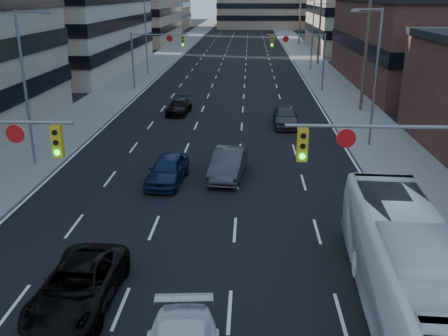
% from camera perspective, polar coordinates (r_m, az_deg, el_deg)
% --- Properties ---
extents(road_surface, '(18.00, 300.00, 0.02)m').
position_cam_1_polar(road_surface, '(138.19, 1.98, 15.29)').
color(road_surface, black).
rests_on(road_surface, ground).
extents(sidewalk_left, '(5.00, 300.00, 0.15)m').
position_cam_1_polar(sidewalk_left, '(138.86, -2.94, 15.32)').
color(sidewalk_left, slate).
rests_on(sidewalk_left, ground).
extents(sidewalk_right, '(5.00, 300.00, 0.15)m').
position_cam_1_polar(sidewalk_right, '(138.47, 6.92, 15.20)').
color(sidewalk_right, slate).
rests_on(sidewalk_right, ground).
extents(office_left_far, '(20.00, 30.00, 16.00)m').
position_cam_1_polar(office_left_far, '(111.00, -11.40, 18.07)').
color(office_left_far, gray).
rests_on(office_left_far, ground).
extents(storefront_right_mid, '(20.00, 30.00, 9.00)m').
position_cam_1_polar(storefront_right_mid, '(61.99, 23.98, 12.81)').
color(storefront_right_mid, '#472119').
rests_on(storefront_right_mid, ground).
extents(office_right_far, '(22.00, 28.00, 14.00)m').
position_cam_1_polar(office_right_far, '(98.51, 16.95, 16.93)').
color(office_right_far, gray).
rests_on(office_right_far, ground).
extents(bg_block_right, '(22.00, 22.00, 12.00)m').
position_cam_1_polar(bg_block_right, '(141.03, 15.75, 17.13)').
color(bg_block_right, gray).
rests_on(bg_block_right, ground).
extents(signal_near_right, '(6.59, 0.33, 6.00)m').
position_cam_1_polar(signal_near_right, '(17.53, 19.76, -0.23)').
color(signal_near_right, slate).
rests_on(signal_near_right, ground).
extents(signal_far_left, '(6.09, 0.33, 6.00)m').
position_cam_1_polar(signal_far_left, '(54.04, -8.01, 13.29)').
color(signal_far_left, slate).
rests_on(signal_far_left, ground).
extents(signal_far_right, '(6.09, 0.33, 6.00)m').
position_cam_1_polar(signal_far_right, '(53.38, 8.87, 13.18)').
color(signal_far_right, slate).
rests_on(signal_far_right, ground).
extents(utility_pole_block, '(2.20, 0.28, 11.00)m').
position_cam_1_polar(utility_pole_block, '(45.11, 15.98, 13.46)').
color(utility_pole_block, '#4C3D2D').
rests_on(utility_pole_block, ground).
extents(utility_pole_midblock, '(2.20, 0.28, 11.00)m').
position_cam_1_polar(utility_pole_midblock, '(74.59, 10.92, 15.91)').
color(utility_pole_midblock, '#4C3D2D').
rests_on(utility_pole_midblock, ground).
extents(utility_pole_distant, '(2.20, 0.28, 11.00)m').
position_cam_1_polar(utility_pole_distant, '(104.37, 8.69, 16.93)').
color(utility_pole_distant, '#4C3D2D').
rests_on(utility_pole_distant, ground).
extents(streetlight_left_near, '(2.03, 0.22, 9.00)m').
position_cam_1_polar(streetlight_left_near, '(30.94, -21.59, 9.09)').
color(streetlight_left_near, slate).
rests_on(streetlight_left_near, ground).
extents(streetlight_left_mid, '(2.03, 0.22, 9.00)m').
position_cam_1_polar(streetlight_left_mid, '(64.26, -8.78, 14.87)').
color(streetlight_left_mid, slate).
rests_on(streetlight_left_mid, ground).
extents(streetlight_left_far, '(2.03, 0.22, 9.00)m').
position_cam_1_polar(streetlight_left_far, '(98.75, -4.68, 16.53)').
color(streetlight_left_far, slate).
rests_on(streetlight_left_far, ground).
extents(streetlight_right_near, '(2.03, 0.22, 9.00)m').
position_cam_1_polar(streetlight_right_near, '(34.13, 16.74, 10.47)').
color(streetlight_right_near, slate).
rests_on(streetlight_right_near, ground).
extents(streetlight_right_far, '(2.03, 0.22, 9.00)m').
position_cam_1_polar(streetlight_right_far, '(68.46, 9.95, 15.08)').
color(streetlight_right_far, slate).
rests_on(streetlight_right_far, ground).
extents(black_pickup, '(2.50, 5.20, 1.43)m').
position_cam_1_polar(black_pickup, '(17.62, -16.32, -12.79)').
color(black_pickup, black).
rests_on(black_pickup, ground).
extents(transit_bus, '(3.21, 11.57, 3.19)m').
position_cam_1_polar(transit_bus, '(17.03, 20.51, -11.05)').
color(transit_bus, white).
rests_on(transit_bus, ground).
extents(sedan_blue, '(2.17, 4.57, 1.51)m').
position_cam_1_polar(sedan_blue, '(27.39, -6.48, -0.18)').
color(sedan_blue, '#0E1E38').
rests_on(sedan_blue, ground).
extents(sedan_grey_center, '(2.20, 4.91, 1.57)m').
position_cam_1_polar(sedan_grey_center, '(28.05, 0.49, 0.49)').
color(sedan_grey_center, '#353537').
rests_on(sedan_grey_center, ground).
extents(sedan_black_far, '(2.04, 4.34, 1.22)m').
position_cam_1_polar(sedan_black_far, '(43.41, -5.17, 7.00)').
color(sedan_black_far, black).
rests_on(sedan_black_far, ground).
extents(sedan_grey_right, '(1.89, 4.67, 1.59)m').
position_cam_1_polar(sedan_grey_right, '(39.32, 7.05, 5.90)').
color(sedan_grey_right, '#37383A').
rests_on(sedan_grey_right, ground).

